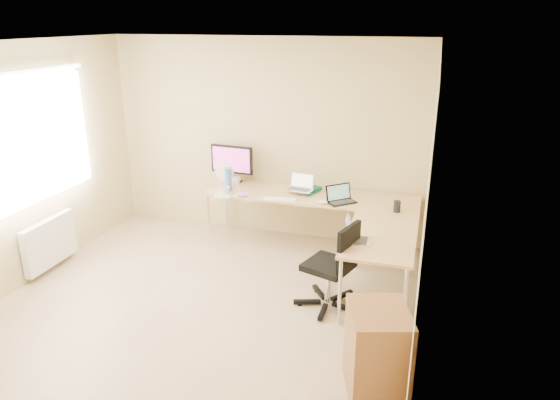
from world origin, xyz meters
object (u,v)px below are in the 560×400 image
(desk_return, at_px, (379,267))
(cabinet, at_px, (377,353))
(laptop_return, at_px, (359,232))
(water_bottle, at_px, (228,180))
(desk_fan, at_px, (226,176))
(desk_main, at_px, (310,222))
(monitor, at_px, (232,164))
(office_chair, at_px, (329,261))
(laptop_center, at_px, (300,183))
(keyboard, at_px, (280,199))
(laptop_black, at_px, (342,194))
(mug, at_px, (226,191))

(desk_return, distance_m, cabinet, 1.47)
(desk_return, bearing_deg, laptop_return, -131.06)
(water_bottle, height_order, desk_fan, desk_fan)
(water_bottle, relative_size, laptop_return, 1.02)
(desk_main, relative_size, cabinet, 3.54)
(desk_return, height_order, desk_fan, desk_fan)
(desk_main, relative_size, monitor, 4.48)
(desk_fan, relative_size, office_chair, 0.33)
(desk_main, relative_size, desk_fan, 8.47)
(laptop_center, xyz_separation_m, office_chair, (0.64, -1.29, -0.38))
(desk_return, relative_size, laptop_center, 4.16)
(laptop_return, height_order, office_chair, office_chair)
(desk_fan, relative_size, laptop_return, 1.03)
(keyboard, xyz_separation_m, office_chair, (0.82, -1.00, -0.24))
(water_bottle, distance_m, office_chair, 1.94)
(laptop_black, height_order, keyboard, laptop_black)
(laptop_return, xyz_separation_m, cabinet, (0.35, -1.23, -0.47))
(laptop_center, relative_size, desk_fan, 1.00)
(laptop_center, relative_size, keyboard, 0.80)
(desk_return, bearing_deg, monitor, 150.27)
(desk_return, distance_m, desk_fan, 2.38)
(mug, distance_m, water_bottle, 0.17)
(desk_main, height_order, laptop_return, laptop_return)
(monitor, relative_size, mug, 5.29)
(desk_fan, distance_m, cabinet, 3.36)
(desk_return, distance_m, laptop_center, 1.58)
(desk_fan, height_order, cabinet, desk_fan)
(desk_main, height_order, laptop_black, laptop_black)
(keyboard, bearing_deg, cabinet, -64.44)
(office_chair, height_order, cabinet, office_chair)
(desk_main, relative_size, water_bottle, 8.62)
(keyboard, bearing_deg, laptop_center, 50.59)
(water_bottle, height_order, laptop_return, water_bottle)
(desk_return, bearing_deg, desk_fan, 154.91)
(desk_return, xyz_separation_m, laptop_black, (-0.56, 0.83, 0.47))
(water_bottle, bearing_deg, mug, -83.16)
(desk_return, relative_size, office_chair, 1.38)
(desk_return, xyz_separation_m, monitor, (-2.10, 1.20, 0.62))
(laptop_black, distance_m, keyboard, 0.75)
(keyboard, bearing_deg, mug, 171.87)
(water_bottle, height_order, cabinet, water_bottle)
(cabinet, bearing_deg, office_chair, 100.88)
(laptop_center, xyz_separation_m, keyboard, (-0.18, -0.29, -0.14))
(laptop_black, distance_m, mug, 1.44)
(desk_fan, height_order, office_chair, desk_fan)
(laptop_black, xyz_separation_m, laptop_return, (0.36, -1.06, -0.00))
(desk_main, height_order, laptop_center, laptop_center)
(laptop_center, bearing_deg, desk_fan, -172.46)
(desk_main, bearing_deg, laptop_center, -177.71)
(laptop_black, height_order, mug, laptop_black)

